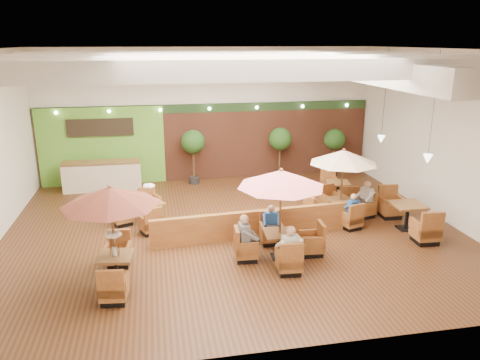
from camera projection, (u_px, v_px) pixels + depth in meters
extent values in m
plane|color=#381E0F|center=(234.00, 231.00, 14.71)|extent=(14.00, 14.00, 0.00)
cube|color=silver|center=(209.00, 115.00, 19.57)|extent=(14.00, 0.04, 5.50)
cube|color=silver|center=(291.00, 217.00, 8.27)|extent=(14.00, 0.04, 5.50)
cube|color=silver|center=(445.00, 137.00, 15.16)|extent=(0.04, 12.00, 5.50)
cube|color=white|center=(233.00, 49.00, 13.13)|extent=(14.00, 12.00, 0.04)
cube|color=brown|center=(209.00, 142.00, 19.84)|extent=(13.90, 0.10, 3.20)
cube|color=#1E3819|center=(209.00, 108.00, 19.42)|extent=(13.90, 0.12, 0.35)
cube|color=#5CA22F|center=(102.00, 147.00, 19.00)|extent=(5.00, 0.08, 3.20)
cube|color=black|center=(100.00, 127.00, 18.70)|extent=(2.60, 0.08, 0.70)
cube|color=white|center=(349.00, 68.00, 13.91)|extent=(0.60, 11.00, 0.60)
cube|color=white|center=(267.00, 71.00, 9.47)|extent=(13.60, 0.12, 0.45)
cube|color=white|center=(242.00, 64.00, 12.01)|extent=(13.60, 0.12, 0.45)
cube|color=white|center=(226.00, 60.00, 14.46)|extent=(13.60, 0.12, 0.45)
cube|color=white|center=(214.00, 57.00, 17.00)|extent=(13.60, 0.12, 0.45)
cylinder|color=black|center=(434.00, 106.00, 13.68)|extent=(0.01, 0.01, 3.20)
cone|color=white|center=(428.00, 159.00, 14.14)|extent=(0.28, 0.28, 0.28)
cylinder|color=black|center=(385.00, 95.00, 16.50)|extent=(0.01, 0.01, 3.20)
cone|color=white|center=(381.00, 139.00, 16.96)|extent=(0.28, 0.28, 0.28)
sphere|color=#FFEAC6|center=(56.00, 113.00, 18.14)|extent=(0.14, 0.14, 0.14)
sphere|color=#FFEAC6|center=(109.00, 111.00, 18.49)|extent=(0.14, 0.14, 0.14)
sphere|color=#FFEAC6|center=(160.00, 110.00, 18.85)|extent=(0.14, 0.14, 0.14)
sphere|color=#FFEAC6|center=(209.00, 109.00, 19.20)|extent=(0.14, 0.14, 0.14)
sphere|color=#FFEAC6|center=(257.00, 107.00, 19.56)|extent=(0.14, 0.14, 0.14)
sphere|color=#FFEAC6|center=(303.00, 106.00, 19.91)|extent=(0.14, 0.14, 0.14)
sphere|color=#FFEAC6|center=(347.00, 105.00, 20.27)|extent=(0.14, 0.14, 0.14)
cube|color=beige|center=(103.00, 177.00, 18.57)|extent=(3.00, 0.70, 1.10)
cube|color=brown|center=(101.00, 162.00, 18.40)|extent=(3.00, 0.75, 0.06)
cube|color=brown|center=(255.00, 224.00, 14.05)|extent=(6.29, 0.66, 0.87)
cube|color=brown|center=(115.00, 256.00, 11.38)|extent=(0.91, 0.91, 0.06)
cylinder|color=black|center=(116.00, 269.00, 11.47)|extent=(0.10, 0.10, 0.64)
cube|color=black|center=(117.00, 281.00, 11.57)|extent=(0.48, 0.48, 0.04)
cube|color=brown|center=(114.00, 290.00, 10.62)|extent=(0.67, 0.67, 0.31)
cube|color=brown|center=(113.00, 284.00, 10.31)|extent=(0.61, 0.16, 0.68)
cube|color=brown|center=(101.00, 283.00, 10.55)|extent=(0.14, 0.54, 0.27)
cube|color=brown|center=(126.00, 282.00, 10.59)|extent=(0.14, 0.54, 0.27)
cube|color=black|center=(115.00, 299.00, 10.69)|extent=(0.59, 0.59, 0.14)
cube|color=brown|center=(119.00, 255.00, 12.36)|extent=(0.67, 0.67, 0.31)
cube|color=brown|center=(117.00, 241.00, 12.51)|extent=(0.61, 0.16, 0.68)
cube|color=brown|center=(129.00, 248.00, 12.33)|extent=(0.14, 0.54, 0.27)
cube|color=brown|center=(107.00, 249.00, 12.29)|extent=(0.14, 0.54, 0.27)
cube|color=black|center=(119.00, 263.00, 12.43)|extent=(0.59, 0.59, 0.14)
cylinder|color=brown|center=(114.00, 237.00, 11.23)|extent=(0.06, 0.06, 2.43)
cone|color=#5A261A|center=(110.00, 196.00, 10.93)|extent=(2.33, 2.33, 0.45)
sphere|color=brown|center=(109.00, 187.00, 10.87)|extent=(0.10, 0.10, 0.10)
cylinder|color=silver|center=(115.00, 251.00, 11.34)|extent=(0.10, 0.10, 0.22)
cube|color=brown|center=(280.00, 233.00, 12.71)|extent=(0.88, 0.88, 0.06)
cylinder|color=black|center=(279.00, 245.00, 12.81)|extent=(0.10, 0.10, 0.65)
cube|color=black|center=(279.00, 256.00, 12.90)|extent=(0.47, 0.47, 0.04)
cube|color=brown|center=(289.00, 262.00, 11.95)|extent=(0.64, 0.64, 0.31)
cube|color=brown|center=(293.00, 256.00, 11.63)|extent=(0.61, 0.14, 0.69)
cube|color=brown|center=(278.00, 256.00, 11.86)|extent=(0.11, 0.54, 0.27)
cube|color=brown|center=(300.00, 255.00, 11.93)|extent=(0.11, 0.54, 0.27)
cube|color=black|center=(289.00, 270.00, 12.01)|extent=(0.57, 0.57, 0.14)
cube|color=brown|center=(271.00, 234.00, 13.70)|extent=(0.64, 0.64, 0.31)
cube|color=brown|center=(268.00, 222.00, 13.85)|extent=(0.61, 0.14, 0.69)
cube|color=brown|center=(281.00, 227.00, 13.68)|extent=(0.11, 0.54, 0.27)
cube|color=brown|center=(261.00, 228.00, 13.61)|extent=(0.11, 0.54, 0.27)
cube|color=black|center=(271.00, 241.00, 13.77)|extent=(0.57, 0.57, 0.14)
cube|color=brown|center=(246.00, 250.00, 12.66)|extent=(0.64, 0.64, 0.31)
cube|color=brown|center=(255.00, 239.00, 12.64)|extent=(0.14, 0.61, 0.69)
cube|color=brown|center=(245.00, 239.00, 12.88)|extent=(0.54, 0.11, 0.27)
cube|color=brown|center=(248.00, 248.00, 12.33)|extent=(0.54, 0.11, 0.27)
cube|color=black|center=(246.00, 258.00, 12.73)|extent=(0.57, 0.57, 0.14)
cube|color=brown|center=(312.00, 245.00, 12.99)|extent=(0.64, 0.64, 0.31)
cube|color=brown|center=(304.00, 236.00, 12.85)|extent=(0.14, 0.61, 0.69)
cube|color=brown|center=(315.00, 242.00, 12.67)|extent=(0.54, 0.11, 0.27)
cube|color=brown|center=(309.00, 234.00, 13.21)|extent=(0.54, 0.11, 0.27)
cube|color=black|center=(311.00, 252.00, 13.06)|extent=(0.57, 0.57, 0.14)
cylinder|color=brown|center=(280.00, 216.00, 12.56)|extent=(0.06, 0.06, 2.45)
cone|color=#D76872|center=(281.00, 178.00, 12.26)|extent=(2.35, 2.35, 0.45)
sphere|color=brown|center=(281.00, 170.00, 12.19)|extent=(0.10, 0.10, 0.10)
cube|color=brown|center=(341.00, 200.00, 15.51)|extent=(0.98, 0.98, 0.06)
cylinder|color=black|center=(340.00, 209.00, 15.60)|extent=(0.09, 0.09, 0.61)
cube|color=black|center=(340.00, 218.00, 15.70)|extent=(0.52, 0.52, 0.04)
cube|color=brown|center=(351.00, 220.00, 14.79)|extent=(0.71, 0.71, 0.30)
cube|color=brown|center=(352.00, 215.00, 14.48)|extent=(0.58, 0.25, 0.65)
cube|color=brown|center=(344.00, 216.00, 14.62)|extent=(0.21, 0.51, 0.26)
cube|color=brown|center=(358.00, 213.00, 14.86)|extent=(0.21, 0.51, 0.26)
cube|color=black|center=(350.00, 227.00, 14.85)|extent=(0.63, 0.63, 0.13)
cube|color=brown|center=(330.00, 202.00, 16.45)|extent=(0.71, 0.71, 0.30)
cube|color=brown|center=(330.00, 193.00, 16.60)|extent=(0.58, 0.25, 0.65)
cube|color=brown|center=(337.00, 196.00, 16.52)|extent=(0.21, 0.51, 0.26)
cube|color=brown|center=(324.00, 198.00, 16.28)|extent=(0.21, 0.51, 0.26)
cube|color=black|center=(330.00, 208.00, 16.51)|extent=(0.63, 0.63, 0.13)
cube|color=brown|center=(315.00, 212.00, 15.47)|extent=(0.71, 0.71, 0.30)
cube|color=brown|center=(323.00, 205.00, 15.36)|extent=(0.25, 0.58, 0.65)
cube|color=brown|center=(310.00, 205.00, 15.64)|extent=(0.51, 0.21, 0.26)
cube|color=brown|center=(320.00, 210.00, 15.18)|extent=(0.51, 0.21, 0.26)
cube|color=black|center=(315.00, 218.00, 15.53)|extent=(0.63, 0.63, 0.13)
cube|color=brown|center=(365.00, 209.00, 15.78)|extent=(0.71, 0.71, 0.30)
cube|color=brown|center=(358.00, 201.00, 15.72)|extent=(0.25, 0.58, 0.65)
cube|color=brown|center=(371.00, 206.00, 15.50)|extent=(0.51, 0.21, 0.26)
cube|color=brown|center=(360.00, 202.00, 15.96)|extent=(0.51, 0.21, 0.26)
cube|color=black|center=(364.00, 215.00, 15.84)|extent=(0.63, 0.63, 0.13)
cylinder|color=brown|center=(342.00, 186.00, 15.37)|extent=(0.06, 0.06, 2.32)
cone|color=beige|center=(344.00, 157.00, 15.09)|extent=(2.23, 2.23, 0.45)
sphere|color=brown|center=(344.00, 150.00, 15.02)|extent=(0.10, 0.10, 0.10)
cube|color=brown|center=(150.00, 203.00, 15.16)|extent=(1.05, 1.05, 0.06)
cylinder|color=black|center=(150.00, 213.00, 15.25)|extent=(0.09, 0.09, 0.62)
cube|color=black|center=(151.00, 222.00, 15.35)|extent=(0.56, 0.56, 0.04)
cube|color=brown|center=(151.00, 225.00, 14.43)|extent=(0.77, 0.77, 0.30)
cube|color=brown|center=(147.00, 219.00, 14.12)|extent=(0.57, 0.32, 0.66)
cube|color=brown|center=(142.00, 221.00, 14.23)|extent=(0.27, 0.51, 0.26)
cube|color=brown|center=(158.00, 217.00, 14.52)|extent=(0.27, 0.51, 0.26)
cube|color=black|center=(151.00, 231.00, 14.49)|extent=(0.68, 0.68, 0.13)
cube|color=brown|center=(150.00, 205.00, 16.11)|extent=(0.77, 0.77, 0.30)
cube|color=brown|center=(153.00, 195.00, 16.26)|extent=(0.57, 0.32, 0.66)
cube|color=brown|center=(157.00, 199.00, 16.21)|extent=(0.27, 0.51, 0.26)
cube|color=brown|center=(142.00, 202.00, 15.91)|extent=(0.27, 0.51, 0.26)
cube|color=black|center=(151.00, 211.00, 16.18)|extent=(0.68, 0.68, 0.13)
cube|color=brown|center=(122.00, 216.00, 15.11)|extent=(0.77, 0.77, 0.30)
cube|color=brown|center=(129.00, 209.00, 14.98)|extent=(0.32, 0.57, 0.66)
cube|color=brown|center=(119.00, 208.00, 15.28)|extent=(0.51, 0.27, 0.26)
cube|color=brown|center=(125.00, 213.00, 14.84)|extent=(0.51, 0.27, 0.26)
cube|color=black|center=(123.00, 223.00, 15.17)|extent=(0.68, 0.68, 0.13)
cylinder|color=silver|center=(149.00, 199.00, 15.12)|extent=(0.10, 0.10, 0.22)
cube|color=brown|center=(408.00, 205.00, 14.61)|extent=(0.99, 0.99, 0.07)
cylinder|color=black|center=(407.00, 217.00, 14.72)|extent=(0.11, 0.11, 0.74)
cube|color=black|center=(406.00, 228.00, 14.83)|extent=(0.52, 0.52, 0.04)
cube|color=brown|center=(426.00, 232.00, 13.74)|extent=(0.72, 0.72, 0.36)
cube|color=brown|center=(433.00, 225.00, 13.38)|extent=(0.70, 0.14, 0.78)
cube|color=brown|center=(416.00, 226.00, 13.64)|extent=(0.11, 0.62, 0.31)
cube|color=brown|center=(437.00, 224.00, 13.73)|extent=(0.11, 0.62, 0.31)
cube|color=black|center=(425.00, 240.00, 13.82)|extent=(0.64, 0.64, 0.16)
cube|color=brown|center=(390.00, 208.00, 15.74)|extent=(0.72, 0.72, 0.36)
cube|color=brown|center=(387.00, 196.00, 15.92)|extent=(0.70, 0.14, 0.78)
cube|color=brown|center=(400.00, 201.00, 15.72)|extent=(0.11, 0.62, 0.31)
cube|color=brown|center=(382.00, 202.00, 15.63)|extent=(0.11, 0.62, 0.31)
cube|color=black|center=(390.00, 215.00, 15.82)|extent=(0.64, 0.64, 0.16)
cube|color=brown|center=(338.00, 183.00, 17.30)|extent=(0.94, 0.94, 0.06)
cylinder|color=black|center=(338.00, 191.00, 17.40)|extent=(0.09, 0.09, 0.63)
cube|color=black|center=(337.00, 200.00, 17.49)|extent=(0.50, 0.50, 0.04)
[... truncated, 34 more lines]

